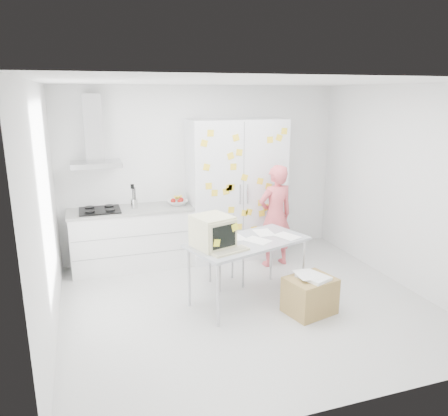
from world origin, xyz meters
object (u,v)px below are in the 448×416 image
object	(u,v)px
person	(275,216)
desk	(227,237)
cardboard_box	(310,295)
chair	(224,247)

from	to	relation	value
person	desk	xyz separation A→B (m)	(-1.14, -1.06, 0.12)
desk	cardboard_box	distance (m)	1.22
chair	person	bearing A→B (deg)	17.03
desk	cardboard_box	xyz separation A→B (m)	(0.90, -0.48, -0.67)
person	cardboard_box	bearing A→B (deg)	74.08
chair	cardboard_box	xyz separation A→B (m)	(0.71, -1.14, -0.30)
desk	chair	bearing A→B (deg)	56.19
person	chair	bearing A→B (deg)	15.43
chair	cardboard_box	size ratio (longest dim) A/B	1.46
desk	person	bearing A→B (deg)	24.94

